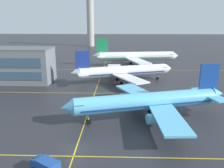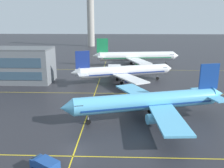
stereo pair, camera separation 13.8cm
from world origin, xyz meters
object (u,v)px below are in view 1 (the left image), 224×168
at_px(control_tower, 90,12).
at_px(service_truck_red_van, 45,165).
at_px(airliner_second_row, 123,71).
at_px(airliner_third_row, 135,56).
at_px(airliner_front_gate, 149,101).

bearing_deg(control_tower, service_truck_red_van, -85.52).
relative_size(airliner_second_row, service_truck_red_van, 7.60).
height_order(airliner_second_row, airliner_third_row, airliner_third_row).
distance_m(airliner_second_row, service_truck_red_van, 49.86).
bearing_deg(airliner_front_gate, airliner_third_row, 89.23).
bearing_deg(airliner_third_row, control_tower, 110.44).
distance_m(airliner_front_gate, control_tower, 141.14).
height_order(airliner_front_gate, airliner_second_row, airliner_front_gate).
bearing_deg(control_tower, airliner_front_gate, -78.37).
xyz_separation_m(airliner_third_row, control_tower, (-28.93, 77.61, 20.71)).
relative_size(airliner_second_row, airliner_third_row, 0.88).
bearing_deg(airliner_front_gate, service_truck_red_van, -129.89).
xyz_separation_m(airliner_second_row, control_tower, (-23.18, 107.18, 21.14)).
relative_size(airliner_front_gate, airliner_second_row, 1.03).
relative_size(airliner_second_row, control_tower, 0.78).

